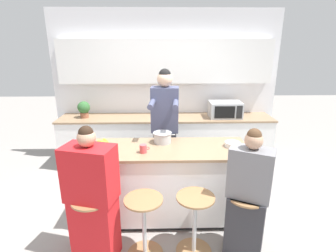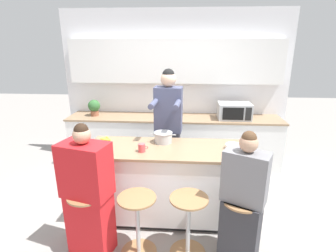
% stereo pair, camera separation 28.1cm
% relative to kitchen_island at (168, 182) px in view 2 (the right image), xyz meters
% --- Properties ---
extents(ground_plane, '(16.00, 16.00, 0.00)m').
position_rel_kitchen_island_xyz_m(ground_plane, '(0.00, 0.00, -0.47)').
color(ground_plane, gray).
extents(wall_back, '(4.03, 0.22, 2.70)m').
position_rel_kitchen_island_xyz_m(wall_back, '(0.00, 1.85, 1.07)').
color(wall_back, white).
rests_on(wall_back, ground_plane).
extents(back_counter, '(3.74, 0.62, 0.88)m').
position_rel_kitchen_island_xyz_m(back_counter, '(0.00, 1.55, -0.03)').
color(back_counter, white).
rests_on(back_counter, ground_plane).
extents(kitchen_island, '(1.94, 0.71, 0.94)m').
position_rel_kitchen_island_xyz_m(kitchen_island, '(0.00, 0.00, 0.00)').
color(kitchen_island, black).
rests_on(kitchen_island, ground_plane).
extents(bar_stool_leftmost, '(0.39, 0.39, 0.67)m').
position_rel_kitchen_island_xyz_m(bar_stool_leftmost, '(-0.77, -0.64, -0.10)').
color(bar_stool_leftmost, '#997047').
rests_on(bar_stool_leftmost, ground_plane).
extents(bar_stool_center_left, '(0.39, 0.39, 0.67)m').
position_rel_kitchen_island_xyz_m(bar_stool_center_left, '(-0.26, -0.66, -0.10)').
color(bar_stool_center_left, '#997047').
rests_on(bar_stool_center_left, ground_plane).
extents(bar_stool_center_right, '(0.39, 0.39, 0.67)m').
position_rel_kitchen_island_xyz_m(bar_stool_center_right, '(0.26, -0.63, -0.10)').
color(bar_stool_center_right, '#997047').
rests_on(bar_stool_center_right, ground_plane).
extents(bar_stool_rightmost, '(0.39, 0.39, 0.67)m').
position_rel_kitchen_island_xyz_m(bar_stool_rightmost, '(0.77, -0.63, -0.10)').
color(bar_stool_rightmost, '#997047').
rests_on(bar_stool_rightmost, ground_plane).
extents(person_cooking, '(0.41, 0.58, 1.81)m').
position_rel_kitchen_island_xyz_m(person_cooking, '(-0.03, 0.56, 0.44)').
color(person_cooking, '#383842').
rests_on(person_cooking, ground_plane).
extents(person_wrapped_blanket, '(0.54, 0.40, 1.42)m').
position_rel_kitchen_island_xyz_m(person_wrapped_blanket, '(-0.76, -0.64, 0.19)').
color(person_wrapped_blanket, red).
rests_on(person_wrapped_blanket, ground_plane).
extents(person_seated_near, '(0.46, 0.40, 1.39)m').
position_rel_kitchen_island_xyz_m(person_seated_near, '(0.78, -0.64, 0.15)').
color(person_seated_near, '#333338').
rests_on(person_seated_near, ground_plane).
extents(cooking_pot, '(0.32, 0.23, 0.13)m').
position_rel_kitchen_island_xyz_m(cooking_pot, '(-0.07, 0.18, 0.53)').
color(cooking_pot, '#B7BABC').
rests_on(cooking_pot, kitchen_island).
extents(fruit_bowl, '(0.18, 0.18, 0.06)m').
position_rel_kitchen_island_xyz_m(fruit_bowl, '(0.77, 0.02, 0.49)').
color(fruit_bowl, white).
rests_on(fruit_bowl, kitchen_island).
extents(mixing_bowl_steel, '(0.17, 0.17, 0.06)m').
position_rel_kitchen_island_xyz_m(mixing_bowl_steel, '(0.79, -0.20, 0.50)').
color(mixing_bowl_steel, silver).
rests_on(mixing_bowl_steel, kitchen_island).
extents(coffee_cup_near, '(0.11, 0.08, 0.10)m').
position_rel_kitchen_island_xyz_m(coffee_cup_near, '(-0.29, -0.13, 0.51)').
color(coffee_cup_near, '#DB4C51').
rests_on(coffee_cup_near, kitchen_island).
extents(banana_bunch, '(0.17, 0.12, 0.05)m').
position_rel_kitchen_island_xyz_m(banana_bunch, '(-0.81, 0.18, 0.49)').
color(banana_bunch, yellow).
rests_on(banana_bunch, kitchen_island).
extents(microwave, '(0.55, 0.38, 0.27)m').
position_rel_kitchen_island_xyz_m(microwave, '(1.03, 1.52, 0.55)').
color(microwave, '#B2B5B7').
rests_on(microwave, back_counter).
extents(potted_plant, '(0.21, 0.21, 0.29)m').
position_rel_kitchen_island_xyz_m(potted_plant, '(-1.42, 1.55, 0.57)').
color(potted_plant, '#93563D').
rests_on(potted_plant, back_counter).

